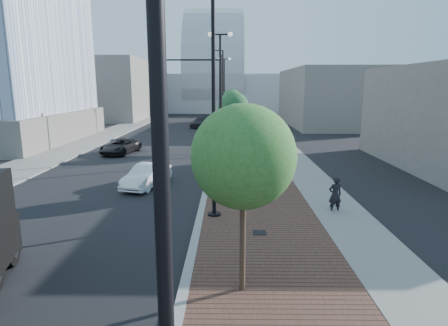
{
  "coord_description": "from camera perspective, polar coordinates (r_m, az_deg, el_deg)",
  "views": [
    {
      "loc": [
        1.23,
        -5.36,
        5.58
      ],
      "look_at": [
        1.0,
        12.0,
        2.0
      ],
      "focal_mm": 29.97,
      "sensor_mm": 36.0,
      "label": 1
    }
  ],
  "objects": [
    {
      "name": "convention_center",
      "position": [
        90.42,
        -1.33,
        11.92
      ],
      "size": [
        50.0,
        30.0,
        50.0
      ],
      "color": "#A0A3AA",
      "rests_on": "ground"
    },
    {
      "name": "dark_car_far",
      "position": [
        51.53,
        -3.35,
        6.25
      ],
      "size": [
        3.48,
        5.5,
        1.48
      ],
      "primitive_type": "imported",
      "rotation": [
        0.0,
        0.0,
        -0.3
      ],
      "color": "black",
      "rests_on": "ground"
    },
    {
      "name": "sidewalk",
      "position": [
        45.75,
        3.6,
        4.7
      ],
      "size": [
        7.0,
        140.0,
        0.12
      ],
      "primitive_type": "cube",
      "color": "#4C2D23",
      "rests_on": "ground"
    },
    {
      "name": "west_sidewalk",
      "position": [
        47.86,
        -16.61,
        4.55
      ],
      "size": [
        4.0,
        140.0,
        0.12
      ],
      "primitive_type": "cube",
      "color": "slate",
      "rests_on": "ground"
    },
    {
      "name": "tree_1",
      "position": [
        20.52,
        1.92,
        5.11
      ],
      "size": [
        2.27,
        2.2,
        4.36
      ],
      "color": "#382619",
      "rests_on": "ground"
    },
    {
      "name": "traffic_mast",
      "position": [
        30.4,
        -2.17,
        10.52
      ],
      "size": [
        5.09,
        0.2,
        8.0
      ],
      "color": "black",
      "rests_on": "ground"
    },
    {
      "name": "commercial_block_ne",
      "position": [
        57.32,
        15.91,
        9.64
      ],
      "size": [
        12.0,
        22.0,
        8.0
      ],
      "primitive_type": "cube",
      "color": "slate",
      "rests_on": "ground"
    },
    {
      "name": "tree_3",
      "position": [
        44.42,
        1.31,
        9.49
      ],
      "size": [
        2.64,
        2.64,
        5.23
      ],
      "color": "#382619",
      "rests_on": "ground"
    },
    {
      "name": "concrete_strip",
      "position": [
        45.96,
        6.98,
        4.68
      ],
      "size": [
        2.4,
        140.0,
        0.13
      ],
      "primitive_type": "cube",
      "color": "slate",
      "rests_on": "ground"
    },
    {
      "name": "streetlight_3",
      "position": [
        39.39,
        -0.33,
        9.85
      ],
      "size": [
        1.44,
        0.56,
        9.21
      ],
      "color": "black",
      "rests_on": "ground"
    },
    {
      "name": "streetlight_1",
      "position": [
        15.43,
        -2.02,
        7.04
      ],
      "size": [
        1.44,
        0.56,
        9.21
      ],
      "color": "black",
      "rests_on": "ground"
    },
    {
      "name": "streetlight_0",
      "position": [
        3.5,
        -9.57,
        -1.09
      ],
      "size": [
        1.72,
        0.56,
        9.28
      ],
      "color": "black",
      "rests_on": "ground"
    },
    {
      "name": "dark_car_mid",
      "position": [
        32.6,
        -15.5,
        2.46
      ],
      "size": [
        2.94,
        4.75,
        1.23
      ],
      "primitive_type": "imported",
      "rotation": [
        0.0,
        0.0,
        -0.22
      ],
      "color": "black",
      "rests_on": "ground"
    },
    {
      "name": "streetlight_4",
      "position": [
        51.37,
        0.05,
        10.81
      ],
      "size": [
        1.72,
        0.56,
        9.28
      ],
      "color": "black",
      "rests_on": "ground"
    },
    {
      "name": "streetlight_2",
      "position": [
        27.38,
        -0.57,
        10.06
      ],
      "size": [
        1.72,
        0.56,
        9.28
      ],
      "color": "black",
      "rests_on": "ground"
    },
    {
      "name": "white_sedan",
      "position": [
        21.44,
        -11.7,
        -1.92
      ],
      "size": [
        2.34,
        4.11,
        1.28
      ],
      "primitive_type": "imported",
      "rotation": [
        0.0,
        0.0,
        -0.27
      ],
      "color": "white",
      "rests_on": "ground"
    },
    {
      "name": "tree_0",
      "position": [
        9.56,
        3.25,
        0.94
      ],
      "size": [
        2.72,
        2.72,
        5.18
      ],
      "color": "#382619",
      "rests_on": "ground"
    },
    {
      "name": "utility_cover_2",
      "position": [
        24.99,
        3.42,
        -0.96
      ],
      "size": [
        0.5,
        0.5,
        0.02
      ],
      "primitive_type": "cube",
      "color": "black",
      "rests_on": "sidewalk"
    },
    {
      "name": "pedestrian",
      "position": [
        17.36,
        16.58,
        -4.71
      ],
      "size": [
        0.67,
        0.5,
        1.68
      ],
      "primitive_type": "imported",
      "rotation": [
        0.0,
        0.0,
        3.32
      ],
      "color": "black",
      "rests_on": "ground"
    },
    {
      "name": "commercial_block_nw",
      "position": [
        68.72,
        -17.56,
        10.64
      ],
      "size": [
        14.0,
        20.0,
        10.0
      ],
      "primitive_type": "cube",
      "color": "slate",
      "rests_on": "ground"
    },
    {
      "name": "curb",
      "position": [
        45.71,
        -0.8,
        4.73
      ],
      "size": [
        0.3,
        140.0,
        0.14
      ],
      "primitive_type": "cube",
      "color": "gray",
      "rests_on": "ground"
    },
    {
      "name": "utility_cover_1",
      "position": [
        14.48,
        5.43,
        -10.52
      ],
      "size": [
        0.5,
        0.5,
        0.02
      ],
      "primitive_type": "cube",
      "color": "black",
      "rests_on": "sidewalk"
    },
    {
      "name": "tree_2",
      "position": [
        32.43,
        1.5,
        8.58
      ],
      "size": [
        2.63,
        2.62,
        5.16
      ],
      "color": "#382619",
      "rests_on": "ground"
    }
  ]
}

